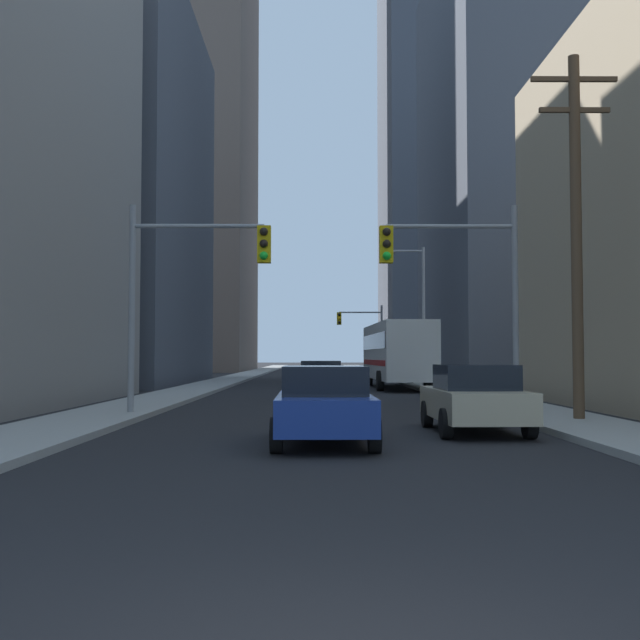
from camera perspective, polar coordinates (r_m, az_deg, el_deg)
name	(u,v)px	position (r m, az deg, el deg)	size (l,w,h in m)	color
sidewalk_left	(230,380)	(54.22, -6.62, -4.37)	(2.54, 160.00, 0.15)	#9E9E99
sidewalk_right	(406,380)	(54.28, 6.33, -4.37)	(2.54, 160.00, 0.15)	#9E9E99
city_bus	(397,352)	(41.39, 5.66, -2.34)	(2.82, 11.56, 3.40)	silver
sedan_blue	(325,405)	(15.07, 0.33, -6.24)	(1.95, 4.21, 1.52)	navy
sedan_beige	(475,398)	(17.73, 11.27, -5.65)	(1.95, 4.22, 1.52)	#C6B793
sedan_silver	(321,379)	(31.77, 0.05, -4.35)	(1.95, 4.20, 1.52)	#B7BABF
traffic_signal_near_left	(193,273)	(22.28, -9.33, 3.41)	(4.01, 0.44, 6.00)	gray
traffic_signal_near_right	(456,274)	(22.38, 9.95, 3.38)	(3.94, 0.44, 6.00)	gray
traffic_signal_far_right	(362,328)	(65.63, 3.11, -0.61)	(3.87, 0.44, 6.00)	gray
utility_pole_right	(576,228)	(20.81, 18.28, 6.45)	(2.20, 0.28, 9.38)	brown
street_lamp_right	(418,303)	(41.49, 7.18, 1.23)	(2.11, 0.32, 7.50)	gray
building_left_mid_office	(39,194)	(53.47, -19.89, 8.70)	(19.46, 22.01, 24.18)	#4C515B
building_left_far_tower	(145,112)	(98.53, -12.70, 14.64)	(25.27, 25.57, 61.79)	#66564C
building_right_mid_block	(545,160)	(58.75, 16.21, 11.18)	(15.45, 21.39, 31.31)	#4C515B
building_right_far_highrise	(466,94)	(103.84, 10.64, 15.96)	(20.74, 19.73, 69.55)	#4C515B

